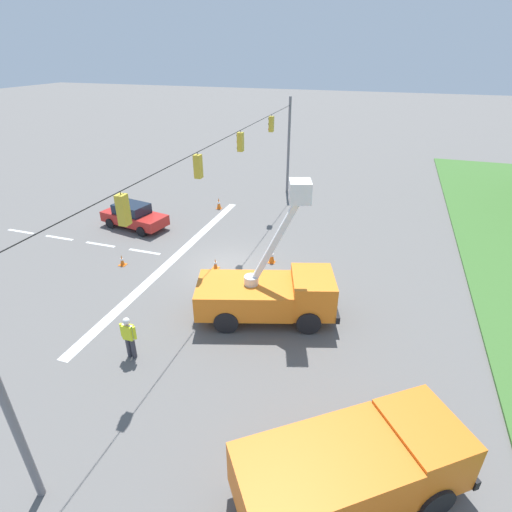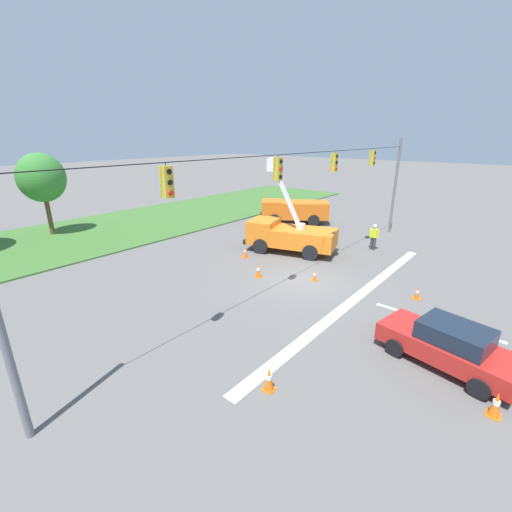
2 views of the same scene
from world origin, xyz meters
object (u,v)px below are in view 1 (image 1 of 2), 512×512
(sedan_red, at_px, (134,216))
(traffic_cone_near_bucket, at_px, (219,203))
(utility_truck_bucket_lift, at_px, (270,291))
(traffic_cone_lane_edge_b, at_px, (272,256))
(traffic_cone_mid_left, at_px, (215,264))
(traffic_cone_foreground_left, at_px, (128,210))
(traffic_cone_mid_right, at_px, (122,260))
(utility_truck_support_near, at_px, (354,467))
(traffic_cone_lane_edge_a, at_px, (314,282))
(road_worker, at_px, (129,335))

(sedan_red, height_order, traffic_cone_near_bucket, sedan_red)
(utility_truck_bucket_lift, relative_size, traffic_cone_lane_edge_b, 7.89)
(traffic_cone_mid_left, height_order, traffic_cone_lane_edge_b, traffic_cone_lane_edge_b)
(traffic_cone_foreground_left, distance_m, traffic_cone_near_bucket, 6.29)
(traffic_cone_mid_left, distance_m, traffic_cone_mid_right, 5.03)
(traffic_cone_mid_right, bearing_deg, traffic_cone_foreground_left, -148.59)
(utility_truck_support_near, xyz_separation_m, traffic_cone_lane_edge_a, (-9.65, -2.76, -0.80))
(traffic_cone_mid_left, bearing_deg, traffic_cone_foreground_left, -120.06)
(traffic_cone_near_bucket, bearing_deg, traffic_cone_mid_right, -9.70)
(traffic_cone_foreground_left, distance_m, traffic_cone_mid_left, 10.05)
(traffic_cone_near_bucket, bearing_deg, utility_truck_support_near, 31.87)
(traffic_cone_lane_edge_a, bearing_deg, traffic_cone_foreground_left, -111.14)
(sedan_red, height_order, traffic_cone_lane_edge_b, sedan_red)
(road_worker, relative_size, traffic_cone_mid_left, 3.03)
(traffic_cone_mid_right, height_order, traffic_cone_lane_edge_a, traffic_cone_lane_edge_a)
(traffic_cone_near_bucket, relative_size, traffic_cone_lane_edge_b, 1.02)
(traffic_cone_near_bucket, bearing_deg, traffic_cone_lane_edge_b, 41.58)
(utility_truck_bucket_lift, height_order, traffic_cone_lane_edge_a, utility_truck_bucket_lift)
(traffic_cone_foreground_left, bearing_deg, traffic_cone_mid_left, 59.94)
(utility_truck_bucket_lift, relative_size, sedan_red, 1.38)
(road_worker, xyz_separation_m, traffic_cone_lane_edge_a, (-6.82, 5.62, -0.62))
(traffic_cone_lane_edge_a, bearing_deg, traffic_cone_mid_left, -94.18)
(utility_truck_support_near, distance_m, traffic_cone_mid_right, 15.71)
(traffic_cone_mid_right, relative_size, traffic_cone_near_bucket, 0.75)
(road_worker, distance_m, traffic_cone_near_bucket, 15.72)
(traffic_cone_foreground_left, xyz_separation_m, traffic_cone_lane_edge_a, (5.42, 14.02, -0.01))
(traffic_cone_foreground_left, height_order, traffic_cone_near_bucket, traffic_cone_near_bucket)
(traffic_cone_lane_edge_b, bearing_deg, traffic_cone_mid_right, -69.63)
(traffic_cone_mid_right, xyz_separation_m, traffic_cone_lane_edge_b, (-2.79, 7.51, 0.11))
(traffic_cone_foreground_left, relative_size, traffic_cone_mid_left, 1.34)
(sedan_red, bearing_deg, utility_truck_support_near, 48.48)
(traffic_cone_mid_right, xyz_separation_m, traffic_cone_lane_edge_a, (-0.82, 10.21, 0.09))
(sedan_red, height_order, traffic_cone_lane_edge_a, sedan_red)
(traffic_cone_foreground_left, relative_size, traffic_cone_lane_edge_a, 1.03)
(utility_truck_support_near, bearing_deg, traffic_cone_mid_left, -141.17)
(traffic_cone_mid_left, relative_size, traffic_cone_near_bucket, 0.72)
(sedan_red, relative_size, traffic_cone_mid_right, 7.45)
(utility_truck_support_near, bearing_deg, traffic_cone_lane_edge_b, -154.82)
(road_worker, distance_m, traffic_cone_foreground_left, 14.86)
(utility_truck_support_near, relative_size, traffic_cone_mid_left, 10.46)
(sedan_red, bearing_deg, traffic_cone_mid_right, 25.81)
(utility_truck_support_near, xyz_separation_m, road_worker, (-2.84, -8.38, -0.18))
(traffic_cone_mid_left, distance_m, traffic_cone_lane_edge_b, 3.06)
(traffic_cone_lane_edge_a, bearing_deg, traffic_cone_mid_right, -85.38)
(sedan_red, bearing_deg, road_worker, 32.72)
(traffic_cone_lane_edge_a, bearing_deg, traffic_cone_near_bucket, -135.04)
(road_worker, distance_m, traffic_cone_lane_edge_a, 8.86)
(traffic_cone_foreground_left, bearing_deg, traffic_cone_lane_edge_b, 73.01)
(utility_truck_bucket_lift, xyz_separation_m, traffic_cone_near_bucket, (-11.36, -7.18, -0.86))
(utility_truck_support_near, bearing_deg, traffic_cone_near_bucket, -148.13)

